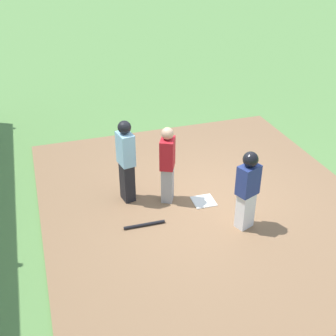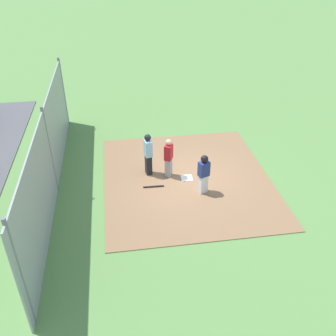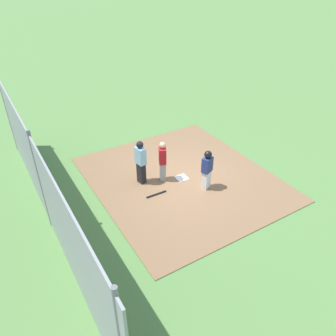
# 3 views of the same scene
# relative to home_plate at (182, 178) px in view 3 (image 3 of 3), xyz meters

# --- Properties ---
(ground_plane) EXTENTS (140.00, 140.00, 0.00)m
(ground_plane) POSITION_rel_home_plate_xyz_m (0.00, 0.00, -0.04)
(ground_plane) COLOR #5B8947
(dirt_infield) EXTENTS (7.20, 6.40, 0.03)m
(dirt_infield) POSITION_rel_home_plate_xyz_m (0.00, 0.00, -0.03)
(dirt_infield) COLOR #896647
(dirt_infield) RESTS_ON ground_plane
(home_plate) EXTENTS (0.45, 0.45, 0.02)m
(home_plate) POSITION_rel_home_plate_xyz_m (0.00, 0.00, 0.00)
(home_plate) COLOR white
(home_plate) RESTS_ON dirt_infield
(catcher) EXTENTS (0.46, 0.40, 1.61)m
(catcher) POSITION_rel_home_plate_xyz_m (-0.30, -0.67, 0.82)
(catcher) COLOR #9E9EA3
(catcher) RESTS_ON dirt_infield
(umpire) EXTENTS (0.42, 0.32, 1.73)m
(umpire) POSITION_rel_home_plate_xyz_m (-0.57, -1.43, 0.90)
(umpire) COLOR black
(umpire) RESTS_ON dirt_infield
(runner) EXTENTS (0.38, 0.45, 1.56)m
(runner) POSITION_rel_home_plate_xyz_m (0.97, 0.41, 0.86)
(runner) COLOR silver
(runner) RESTS_ON dirt_infield
(baseball_bat) EXTENTS (0.08, 0.78, 0.06)m
(baseball_bat) POSITION_rel_home_plate_xyz_m (0.41, -1.35, 0.02)
(baseball_bat) COLOR black
(baseball_bat) RESTS_ON dirt_infield
(backstop_fence) EXTENTS (12.00, 0.10, 3.35)m
(backstop_fence) POSITION_rel_home_plate_xyz_m (0.00, -4.95, 1.56)
(backstop_fence) COLOR #93999E
(backstop_fence) RESTS_ON ground_plane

